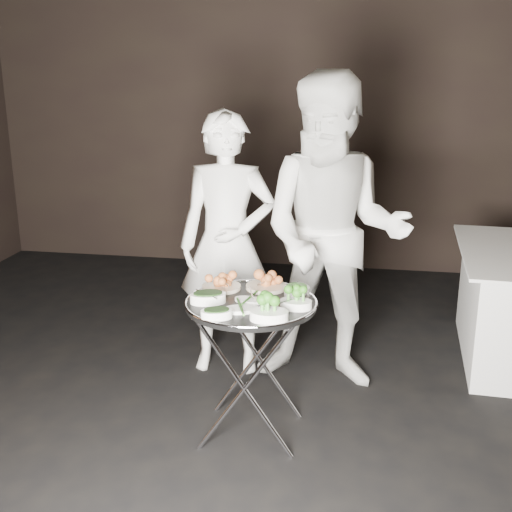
% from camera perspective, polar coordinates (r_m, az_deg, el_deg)
% --- Properties ---
extents(floor, '(6.00, 7.00, 0.05)m').
position_cam_1_polar(floor, '(3.26, -2.73, -19.73)').
color(floor, black).
rests_on(floor, ground).
extents(wall_back, '(6.00, 0.05, 3.00)m').
position_cam_1_polar(wall_back, '(6.12, 4.34, 12.80)').
color(wall_back, black).
rests_on(wall_back, floor).
extents(tray_stand, '(0.50, 0.42, 0.74)m').
position_cam_1_polar(tray_stand, '(3.39, -0.44, -9.44)').
color(tray_stand, silver).
rests_on(tray_stand, floor).
extents(serving_tray, '(0.68, 0.68, 0.04)m').
position_cam_1_polar(serving_tray, '(3.26, -0.45, -4.23)').
color(serving_tray, black).
rests_on(serving_tray, tray_stand).
extents(potato_plate_a, '(0.21, 0.21, 0.08)m').
position_cam_1_polar(potato_plate_a, '(3.44, -3.11, -2.38)').
color(potato_plate_a, beige).
rests_on(potato_plate_a, serving_tray).
extents(potato_plate_b, '(0.22, 0.22, 0.08)m').
position_cam_1_polar(potato_plate_b, '(3.44, 0.91, -2.35)').
color(potato_plate_b, beige).
rests_on(potato_plate_b, serving_tray).
extents(greens_bowl, '(0.13, 0.13, 0.08)m').
position_cam_1_polar(greens_bowl, '(3.33, 3.66, -3.00)').
color(greens_bowl, white).
rests_on(greens_bowl, serving_tray).
extents(asparagus_plate_a, '(0.18, 0.12, 0.03)m').
position_cam_1_polar(asparagus_plate_a, '(3.25, -0.58, -3.87)').
color(asparagus_plate_a, white).
rests_on(asparagus_plate_a, serving_tray).
extents(asparagus_plate_b, '(0.20, 0.15, 0.04)m').
position_cam_1_polar(asparagus_plate_b, '(3.13, -1.39, -4.66)').
color(asparagus_plate_b, white).
rests_on(asparagus_plate_b, serving_tray).
extents(spinach_bowl_a, '(0.21, 0.17, 0.08)m').
position_cam_1_polar(spinach_bowl_a, '(3.24, -4.29, -3.58)').
color(spinach_bowl_a, white).
rests_on(spinach_bowl_a, serving_tray).
extents(spinach_bowl_b, '(0.18, 0.14, 0.06)m').
position_cam_1_polar(spinach_bowl_b, '(3.05, -3.53, -5.03)').
color(spinach_bowl_b, white).
rests_on(spinach_bowl_b, serving_tray).
extents(broccoli_bowl_a, '(0.17, 0.13, 0.07)m').
position_cam_1_polar(broccoli_bowl_a, '(3.17, 3.57, -4.13)').
color(broccoli_bowl_a, white).
rests_on(broccoli_bowl_a, serving_tray).
extents(broccoli_bowl_b, '(0.19, 0.15, 0.08)m').
position_cam_1_polar(broccoli_bowl_b, '(3.02, 1.17, -5.10)').
color(broccoli_bowl_b, white).
rests_on(broccoli_bowl_b, serving_tray).
extents(serving_utensils, '(0.57, 0.41, 0.01)m').
position_cam_1_polar(serving_utensils, '(3.30, 0.04, -2.94)').
color(serving_utensils, silver).
rests_on(serving_utensils, serving_tray).
extents(waiter_left, '(0.63, 0.45, 1.66)m').
position_cam_1_polar(waiter_left, '(4.00, -2.57, 1.02)').
color(waiter_left, white).
rests_on(waiter_left, floor).
extents(waiter_right, '(0.96, 0.77, 1.88)m').
position_cam_1_polar(waiter_right, '(3.80, 6.88, 1.84)').
color(waiter_right, white).
rests_on(waiter_right, floor).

